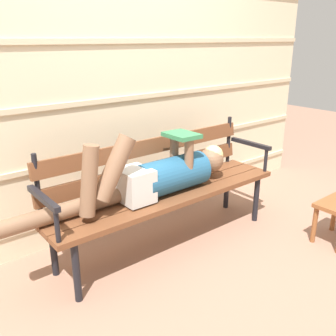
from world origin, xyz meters
The scene contains 4 objects.
ground_plane centered at (0.00, 0.00, 0.00)m, with size 12.00×12.00×0.00m, color #936B56.
house_siding centered at (0.00, 0.67, 1.23)m, with size 4.26×0.08×2.47m.
park_bench centered at (0.00, 0.21, 0.47)m, with size 1.84×0.44×0.82m.
reclining_person centered at (-0.10, 0.14, 0.57)m, with size 1.68×0.26×0.50m.
Camera 1 is at (-1.54, -1.77, 1.46)m, focal length 39.90 mm.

